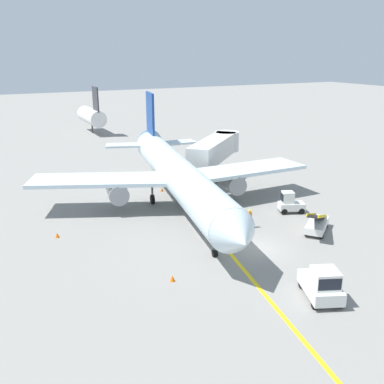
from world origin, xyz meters
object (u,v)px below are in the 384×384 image
at_px(safety_cone_nose_left, 162,189).
at_px(safety_cone_wingtip_left, 229,246).
at_px(jet_bridge, 217,148).
at_px(safety_cone_tail_area, 172,278).
at_px(ground_crew_marshaller, 249,218).
at_px(baggage_tug_near_wing, 290,203).
at_px(safety_cone_nose_right, 233,219).
at_px(belt_loader_forward_hold, 317,224).
at_px(ground_crew_wing_walker, 222,231).
at_px(pushback_tug, 322,285).
at_px(airliner, 177,173).
at_px(safety_cone_wingtip_right, 57,235).

bearing_deg(safety_cone_nose_left, safety_cone_wingtip_left, -94.83).
bearing_deg(jet_bridge, safety_cone_tail_area, -126.27).
xyz_separation_m(ground_crew_marshaller, safety_cone_wingtip_left, (-3.91, -3.00, -0.69)).
bearing_deg(baggage_tug_near_wing, safety_cone_nose_right, 176.10).
height_order(belt_loader_forward_hold, ground_crew_marshaller, belt_loader_forward_hold).
bearing_deg(safety_cone_nose_right, ground_crew_wing_walker, -133.05).
xyz_separation_m(pushback_tug, safety_cone_nose_right, (2.29, 13.98, -0.77)).
relative_size(pushback_tug, safety_cone_nose_right, 9.21).
bearing_deg(jet_bridge, safety_cone_nose_left, -161.99).
xyz_separation_m(ground_crew_marshaller, safety_cone_nose_left, (-2.52, 13.49, -0.69)).
relative_size(belt_loader_forward_hold, ground_crew_wing_walker, 2.75).
distance_m(safety_cone_nose_left, safety_cone_wingtip_left, 16.54).
distance_m(baggage_tug_near_wing, belt_loader_forward_hold, 5.08).
height_order(airliner, safety_cone_tail_area, airliner).
bearing_deg(safety_cone_tail_area, ground_crew_wing_walker, 33.33).
distance_m(ground_crew_wing_walker, safety_cone_nose_left, 15.08).
distance_m(ground_crew_marshaller, safety_cone_tail_area, 11.66).
bearing_deg(safety_cone_nose_right, baggage_tug_near_wing, -3.90).
height_order(airliner, jet_bridge, airliner).
relative_size(pushback_tug, belt_loader_forward_hold, 0.87).
bearing_deg(jet_bridge, ground_crew_marshaller, -110.44).
height_order(ground_crew_marshaller, safety_cone_nose_right, ground_crew_marshaller).
relative_size(ground_crew_marshaller, safety_cone_wingtip_left, 3.86).
distance_m(baggage_tug_near_wing, safety_cone_nose_right, 6.18).
height_order(jet_bridge, ground_crew_marshaller, jet_bridge).
distance_m(safety_cone_wingtip_left, safety_cone_tail_area, 6.79).
distance_m(jet_bridge, pushback_tug, 29.82).
bearing_deg(safety_cone_nose_left, pushback_tug, -90.53).
distance_m(baggage_tug_near_wing, safety_cone_wingtip_right, 21.56).
bearing_deg(baggage_tug_near_wing, safety_cone_wingtip_right, 169.37).
xyz_separation_m(baggage_tug_near_wing, belt_loader_forward_hold, (-1.09, -4.96, -0.15)).
height_order(pushback_tug, belt_loader_forward_hold, belt_loader_forward_hold).
distance_m(ground_crew_wing_walker, safety_cone_wingtip_right, 13.77).
height_order(belt_loader_forward_hold, safety_cone_tail_area, belt_loader_forward_hold).
bearing_deg(safety_cone_nose_right, safety_cone_wingtip_left, -125.20).
bearing_deg(safety_cone_nose_right, belt_loader_forward_hold, -46.86).
relative_size(safety_cone_wingtip_left, safety_cone_tail_area, 1.00).
relative_size(ground_crew_wing_walker, safety_cone_tail_area, 3.86).
relative_size(ground_crew_wing_walker, safety_cone_wingtip_right, 3.86).
distance_m(ground_crew_marshaller, safety_cone_wingtip_left, 4.98).
bearing_deg(ground_crew_wing_walker, safety_cone_nose_left, 85.62).
distance_m(ground_crew_wing_walker, safety_cone_tail_area, 7.73).
height_order(airliner, safety_cone_nose_right, airliner).
bearing_deg(belt_loader_forward_hold, airliner, 123.99).
relative_size(belt_loader_forward_hold, safety_cone_wingtip_left, 10.62).
height_order(pushback_tug, baggage_tug_near_wing, pushback_tug).
bearing_deg(safety_cone_wingtip_right, safety_cone_nose_left, 31.72).
distance_m(baggage_tug_near_wing, safety_cone_tail_area, 17.37).
xyz_separation_m(jet_bridge, safety_cone_wingtip_right, (-21.59, -10.83, -3.32)).
xyz_separation_m(ground_crew_wing_walker, safety_cone_wingtip_right, (-11.85, 6.99, -0.69)).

